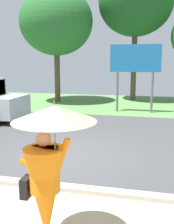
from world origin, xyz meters
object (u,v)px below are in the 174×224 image
Objects in this scene: roadside_billboard at (135,63)px; tree_right_mid at (56,22)px; monk_pedestrian at (48,167)px; tree_left_far at (136,2)px.

roadside_billboard is 0.48× the size of tree_right_mid.
monk_pedestrian is 10.93m from roadside_billboard.
monk_pedestrian is 0.29× the size of tree_right_mid.
roadside_billboard is 5.96m from tree_left_far.
tree_right_mid is (-5.19, 2.69, 2.55)m from roadside_billboard.
roadside_billboard is 0.40× the size of tree_left_far.
tree_right_mid reaches higher than monk_pedestrian.
monk_pedestrian is at bearing -71.37° from tree_right_mid.
tree_right_mid is (-4.85, -1.82, -1.33)m from tree_left_far.
tree_left_far is at bearing 94.25° from roadside_billboard.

